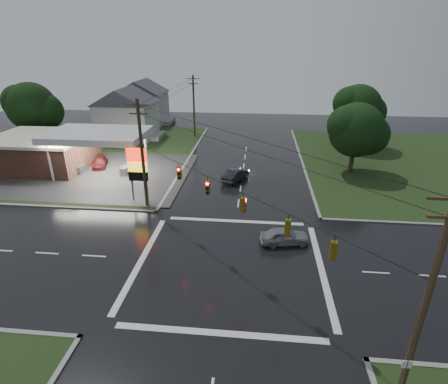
# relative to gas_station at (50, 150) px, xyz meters

# --- Properties ---
(ground) EXTENTS (120.00, 120.00, 0.00)m
(ground) POSITION_rel_gas_station_xyz_m (25.68, -19.70, -2.55)
(ground) COLOR black
(ground) RESTS_ON ground
(grass_nw) EXTENTS (36.00, 36.00, 0.08)m
(grass_nw) POSITION_rel_gas_station_xyz_m (-0.32, 6.30, -2.51)
(grass_nw) COLOR #1F3116
(grass_nw) RESTS_ON ground
(grass_ne) EXTENTS (36.00, 36.00, 0.08)m
(grass_ne) POSITION_rel_gas_station_xyz_m (51.68, 6.30, -2.51)
(grass_ne) COLOR #1F3116
(grass_ne) RESTS_ON ground
(gas_station) EXTENTS (26.20, 18.00, 5.60)m
(gas_station) POSITION_rel_gas_station_xyz_m (0.00, 0.00, 0.00)
(gas_station) COLOR #2D2D2D
(gas_station) RESTS_ON ground
(pylon_sign) EXTENTS (2.00, 0.35, 6.00)m
(pylon_sign) POSITION_rel_gas_station_xyz_m (15.18, -9.20, 1.46)
(pylon_sign) COLOR #59595E
(pylon_sign) RESTS_ON ground
(utility_pole_nw) EXTENTS (2.20, 0.32, 11.00)m
(utility_pole_nw) POSITION_rel_gas_station_xyz_m (16.18, -10.20, 3.17)
(utility_pole_nw) COLOR #382619
(utility_pole_nw) RESTS_ON ground
(utility_pole_se) EXTENTS (2.20, 0.32, 11.00)m
(utility_pole_se) POSITION_rel_gas_station_xyz_m (35.18, -29.20, 3.17)
(utility_pole_se) COLOR #382619
(utility_pole_se) RESTS_ON ground
(utility_pole_n) EXTENTS (2.20, 0.32, 10.50)m
(utility_pole_n) POSITION_rel_gas_station_xyz_m (16.18, 18.30, 2.92)
(utility_pole_n) COLOR #382619
(utility_pole_n) RESTS_ON ground
(traffic_signals) EXTENTS (26.87, 26.87, 1.47)m
(traffic_signals) POSITION_rel_gas_station_xyz_m (25.69, -19.72, 3.93)
(traffic_signals) COLOR black
(traffic_signals) RESTS_ON ground
(house_near) EXTENTS (11.05, 8.48, 8.60)m
(house_near) POSITION_rel_gas_station_xyz_m (4.73, 16.30, 1.86)
(house_near) COLOR silver
(house_near) RESTS_ON ground
(house_far) EXTENTS (11.05, 8.48, 8.60)m
(house_far) POSITION_rel_gas_station_xyz_m (3.73, 28.30, 1.86)
(house_far) COLOR silver
(house_far) RESTS_ON ground
(tree_nw_behind) EXTENTS (8.93, 7.60, 10.00)m
(tree_nw_behind) POSITION_rel_gas_station_xyz_m (-8.17, 10.29, 3.63)
(tree_nw_behind) COLOR black
(tree_nw_behind) RESTS_ON ground
(tree_ne_near) EXTENTS (7.99, 6.80, 8.98)m
(tree_ne_near) POSITION_rel_gas_station_xyz_m (39.82, 2.29, 3.01)
(tree_ne_near) COLOR black
(tree_ne_near) RESTS_ON ground
(tree_ne_far) EXTENTS (8.46, 7.20, 9.80)m
(tree_ne_far) POSITION_rel_gas_station_xyz_m (42.83, 14.29, 3.63)
(tree_ne_far) COLOR black
(tree_ne_far) RESTS_ON ground
(car_north) EXTENTS (3.33, 4.81, 1.50)m
(car_north) POSITION_rel_gas_station_xyz_m (24.88, -2.21, -1.80)
(car_north) COLOR black
(car_north) RESTS_ON ground
(car_crossing) EXTENTS (4.39, 2.40, 1.41)m
(car_crossing) POSITION_rel_gas_station_xyz_m (30.06, -16.24, -1.84)
(car_crossing) COLOR gray
(car_crossing) RESTS_ON ground
(car_pump) EXTENTS (2.75, 4.43, 1.20)m
(car_pump) POSITION_rel_gas_station_xyz_m (6.21, 0.89, -1.95)
(car_pump) COLOR #4E1112
(car_pump) RESTS_ON ground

